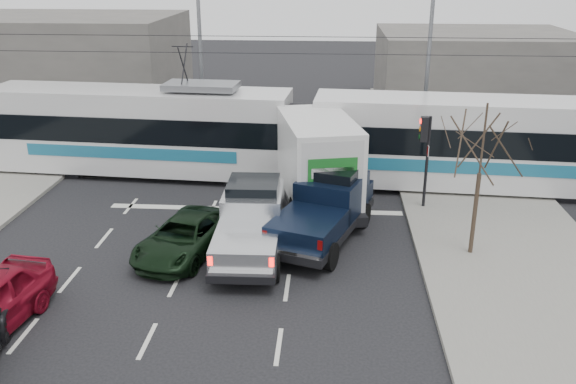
# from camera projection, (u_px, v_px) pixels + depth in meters

# --- Properties ---
(ground) EXTENTS (120.00, 120.00, 0.00)m
(ground) POSITION_uv_depth(u_px,v_px,m) (231.00, 285.00, 18.37)
(ground) COLOR black
(ground) RESTS_ON ground
(sidewalk_right) EXTENTS (6.00, 60.00, 0.15)m
(sidewalk_right) POSITION_uv_depth(u_px,v_px,m) (536.00, 294.00, 17.75)
(sidewalk_right) COLOR gray
(sidewalk_right) RESTS_ON ground
(rails) EXTENTS (60.00, 1.60, 0.03)m
(rails) POSITION_uv_depth(u_px,v_px,m) (266.00, 176.00, 27.69)
(rails) COLOR #33302D
(rails) RESTS_ON ground
(building_left) EXTENTS (14.00, 10.00, 6.00)m
(building_left) POSITION_uv_depth(u_px,v_px,m) (66.00, 64.00, 38.74)
(building_left) COLOR slate
(building_left) RESTS_ON ground
(building_right) EXTENTS (12.00, 10.00, 5.00)m
(building_right) POSITION_uv_depth(u_px,v_px,m) (474.00, 72.00, 39.06)
(building_right) COLOR slate
(building_right) RESTS_ON ground
(bare_tree) EXTENTS (2.40, 2.40, 5.00)m
(bare_tree) POSITION_uv_depth(u_px,v_px,m) (483.00, 146.00, 18.85)
(bare_tree) COLOR #47382B
(bare_tree) RESTS_ON ground
(traffic_signal) EXTENTS (0.44, 0.44, 3.60)m
(traffic_signal) POSITION_uv_depth(u_px,v_px,m) (425.00, 142.00, 23.03)
(traffic_signal) COLOR black
(traffic_signal) RESTS_ON ground
(street_lamp_near) EXTENTS (2.38, 0.25, 9.00)m
(street_lamp_near) POSITION_uv_depth(u_px,v_px,m) (425.00, 51.00, 29.12)
(street_lamp_near) COLOR slate
(street_lamp_near) RESTS_ON ground
(street_lamp_far) EXTENTS (2.38, 0.25, 9.00)m
(street_lamp_far) POSITION_uv_depth(u_px,v_px,m) (197.00, 44.00, 31.74)
(street_lamp_far) COLOR slate
(street_lamp_far) RESTS_ON ground
(catenary) EXTENTS (60.00, 0.20, 7.00)m
(catenary) POSITION_uv_depth(u_px,v_px,m) (265.00, 91.00, 26.31)
(catenary) COLOR black
(catenary) RESTS_ON ground
(tram) EXTENTS (28.36, 4.79, 5.76)m
(tram) POSITION_uv_depth(u_px,v_px,m) (301.00, 136.00, 26.44)
(tram) COLOR silver
(tram) RESTS_ON ground
(silver_pickup) EXTENTS (2.25, 5.96, 2.15)m
(silver_pickup) POSITION_uv_depth(u_px,v_px,m) (252.00, 219.00, 20.42)
(silver_pickup) COLOR black
(silver_pickup) RESTS_ON ground
(box_truck) EXTENTS (4.06, 7.62, 3.62)m
(box_truck) POSITION_uv_depth(u_px,v_px,m) (315.00, 161.00, 24.01)
(box_truck) COLOR black
(box_truck) RESTS_ON ground
(navy_pickup) EXTENTS (3.84, 6.05, 2.40)m
(navy_pickup) POSITION_uv_depth(u_px,v_px,m) (326.00, 206.00, 21.15)
(navy_pickup) COLOR black
(navy_pickup) RESTS_ON ground
(green_car) EXTENTS (3.13, 4.88, 1.25)m
(green_car) POSITION_uv_depth(u_px,v_px,m) (184.00, 237.00, 20.14)
(green_car) COLOR black
(green_car) RESTS_ON ground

